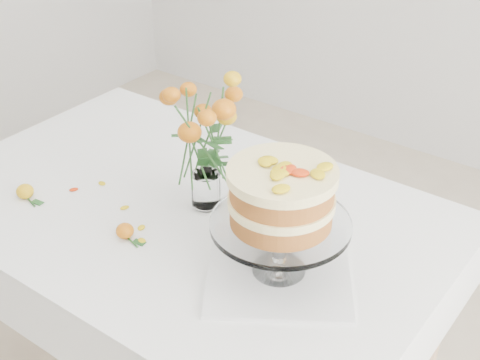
% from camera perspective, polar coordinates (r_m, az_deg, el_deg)
% --- Properties ---
extents(table, '(1.43, 0.93, 0.76)m').
position_cam_1_polar(table, '(1.86, -4.81, -4.35)').
color(table, tan).
rests_on(table, ground).
extents(napkin, '(0.46, 0.46, 0.01)m').
position_cam_1_polar(napkin, '(1.59, 3.32, -7.81)').
color(napkin, silver).
rests_on(napkin, table).
extents(cake_stand, '(0.32, 0.32, 0.29)m').
position_cam_1_polar(cake_stand, '(1.47, 3.55, -1.86)').
color(cake_stand, white).
rests_on(cake_stand, napkin).
extents(rose_vase, '(0.33, 0.33, 0.40)m').
position_cam_1_polar(rose_vase, '(1.70, -3.08, 4.42)').
color(rose_vase, white).
rests_on(rose_vase, table).
extents(loose_rose_near, '(0.08, 0.05, 0.04)m').
position_cam_1_polar(loose_rose_near, '(1.93, -17.87, -0.94)').
color(loose_rose_near, yellow).
rests_on(loose_rose_near, table).
extents(loose_rose_far, '(0.08, 0.05, 0.04)m').
position_cam_1_polar(loose_rose_far, '(1.71, -9.79, -4.31)').
color(loose_rose_far, '#BC4809').
rests_on(loose_rose_far, table).
extents(stray_petal_a, '(0.03, 0.02, 0.00)m').
position_cam_1_polar(stray_petal_a, '(1.83, -9.82, -2.35)').
color(stray_petal_a, '#DDBA0D').
rests_on(stray_petal_a, table).
extents(stray_petal_b, '(0.03, 0.02, 0.00)m').
position_cam_1_polar(stray_petal_b, '(1.75, -8.42, -4.05)').
color(stray_petal_b, '#DDBA0D').
rests_on(stray_petal_b, table).
extents(stray_petal_c, '(0.03, 0.02, 0.00)m').
position_cam_1_polar(stray_petal_c, '(1.70, -8.37, -5.16)').
color(stray_petal_c, '#DDBA0D').
rests_on(stray_petal_c, table).
extents(stray_petal_d, '(0.03, 0.02, 0.00)m').
position_cam_1_polar(stray_petal_d, '(1.95, -11.70, -0.29)').
color(stray_petal_d, '#DDBA0D').
rests_on(stray_petal_d, table).
extents(stray_petal_e, '(0.03, 0.02, 0.00)m').
position_cam_1_polar(stray_petal_e, '(1.94, -14.00, -0.80)').
color(stray_petal_e, '#DDBA0D').
rests_on(stray_petal_e, table).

